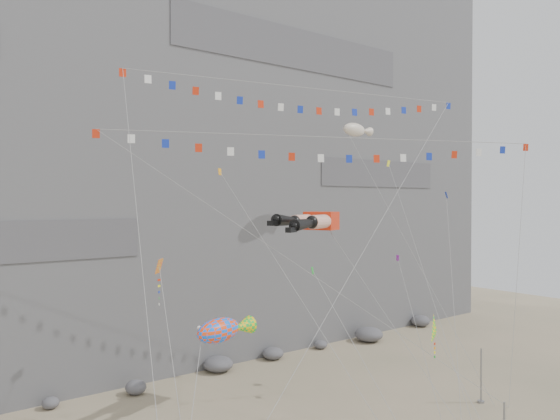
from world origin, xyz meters
name	(u,v)px	position (x,y,z in m)	size (l,w,h in m)	color
cliff	(146,108)	(0.00, 32.00, 25.00)	(80.00, 28.00, 50.00)	slate
talus_boulders	(218,365)	(0.00, 17.00, 0.60)	(60.00, 3.00, 1.20)	#59585D
anchor_pole_right	(481,376)	(11.47, -1.26, 2.01)	(0.12, 0.12, 4.02)	gray
legs_kite	(309,222)	(0.80, 5.78, 13.42)	(7.70, 14.94, 18.99)	red
flag_banner_upper	(310,88)	(2.25, 7.45, 23.40)	(31.19, 15.13, 31.71)	red
flag_banner_lower	(335,138)	(1.44, 3.78, 19.30)	(29.22, 12.91, 23.07)	red
harlequin_kite	(159,267)	(-12.56, 2.14, 11.48)	(1.88, 6.70, 12.91)	red
fish_windsock	(219,331)	(-10.07, 0.42, 8.17)	(7.05, 5.63, 10.53)	#FF3E0D
delta_kite	(435,331)	(5.06, -1.90, 6.35)	(3.09, 6.94, 9.02)	yellow
blimp_windsock	(354,130)	(12.10, 12.39, 21.54)	(4.27, 15.83, 26.11)	beige
small_kite_a	(224,178)	(-4.48, 8.84, 16.51)	(2.67, 16.90, 23.57)	#FF9F15
small_kite_b	(399,262)	(7.32, 3.07, 10.33)	(6.43, 9.55, 15.06)	purple
small_kite_c	(315,275)	(-1.90, 2.12, 10.22)	(0.99, 10.13, 14.14)	green
small_kite_d	(390,168)	(10.46, 6.66, 17.68)	(8.84, 14.96, 24.45)	#FFFE15
small_kite_e	(447,198)	(12.69, 2.66, 15.13)	(9.94, 8.49, 19.52)	#132CAC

